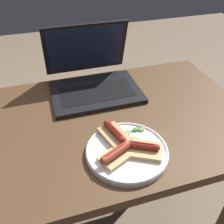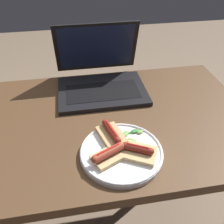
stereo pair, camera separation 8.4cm
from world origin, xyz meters
The scene contains 8 objects.
ground_plane centered at (0.00, 0.00, 0.00)m, with size 6.00×6.00×0.00m, color #75604C.
desk centered at (0.00, 0.00, 0.63)m, with size 1.23×0.67×0.70m.
laptop centered at (0.08, 0.22, 0.75)m, with size 0.36×0.32×0.25m.
plate centered at (0.09, -0.18, 0.72)m, with size 0.26×0.26×0.02m.
sausage_toast_left centered at (0.05, -0.20, 0.74)m, with size 0.11×0.10×0.04m.
sausage_toast_middle centered at (0.07, -0.12, 0.73)m, with size 0.09×0.12×0.04m.
sausage_toast_right centered at (0.13, -0.20, 0.73)m, with size 0.14×0.12×0.04m.
salad_pile centered at (0.14, -0.13, 0.72)m, with size 0.08×0.07×0.01m.
Camera 1 is at (-0.11, -0.68, 1.28)m, focal length 40.00 mm.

